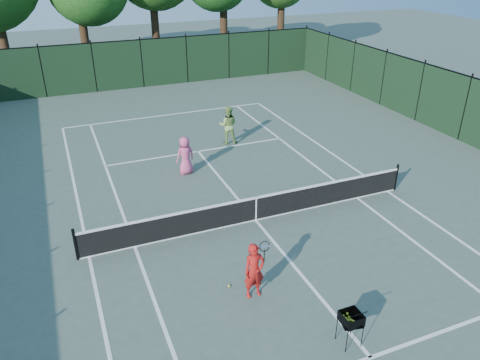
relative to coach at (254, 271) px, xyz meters
name	(u,v)px	position (x,y,z in m)	size (l,w,h in m)	color
ground	(256,220)	(1.59, 3.44, -0.80)	(90.00, 90.00, 0.00)	#47574C
sideline_doubles_left	(89,257)	(-3.90, 3.44, -0.79)	(0.10, 23.77, 0.01)	white
sideline_doubles_right	(387,191)	(7.07, 3.44, -0.79)	(0.10, 23.77, 0.01)	white
sideline_singles_left	(135,247)	(-2.53, 3.44, -0.79)	(0.10, 23.77, 0.01)	white
sideline_singles_right	(357,198)	(5.70, 3.44, -0.79)	(0.10, 23.77, 0.01)	white
baseline_far	(168,115)	(1.59, 15.32, -0.79)	(10.97, 0.10, 0.01)	white
service_line_near	(371,357)	(1.59, -2.96, -0.79)	(8.23, 0.10, 0.01)	white
service_line_far	(198,151)	(1.59, 9.84, -0.79)	(8.23, 0.10, 0.01)	white
center_service_line	(256,220)	(1.59, 3.44, -0.79)	(0.10, 12.80, 0.01)	white
tennis_net	(256,208)	(1.59, 3.44, -0.32)	(11.69, 0.09, 1.06)	black
fence_far	(142,64)	(1.59, 21.44, 0.70)	(24.00, 0.05, 3.00)	black
coach	(254,271)	(0.00, 0.00, 0.00)	(0.89, 0.60, 1.59)	red
player_pink	(185,155)	(0.45, 7.87, -0.01)	(0.86, 0.65, 1.58)	#DC4D7F
player_green	(228,125)	(3.22, 10.26, 0.10)	(1.06, 0.96, 1.79)	#85AB55
ball_hopper	(351,319)	(1.36, -2.39, -0.05)	(0.55, 0.55, 0.89)	black
loose_ball_midcourt	(229,286)	(-0.51, 0.55, -0.76)	(0.07, 0.07, 0.07)	#E7F231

